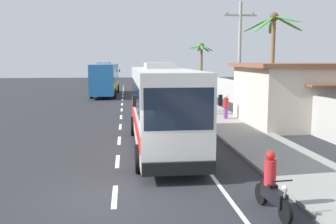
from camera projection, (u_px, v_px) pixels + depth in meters
The scene contains 14 objects.
ground_plane at pixel (114, 201), 11.19m from camera, with size 160.00×160.00×0.00m, color #28282D.
sidewalk_kerb at pixel (240, 131), 21.77m from camera, with size 3.20×90.00×0.14m, color gray.
lane_markings at pixel (152, 120), 26.05m from camera, with size 3.53×71.19×0.01m.
boundary_wall at pixel (277, 105), 25.98m from camera, with size 0.24×60.00×2.16m, color #B2B2AD.
coach_bus_foreground at pixel (162, 104), 17.62m from camera, with size 2.95×10.97×3.96m.
coach_bus_far_lane at pixel (105, 78), 44.15m from camera, with size 3.12×11.64×3.88m.
motorcycle_beside_bus at pixel (177, 109), 26.71m from camera, with size 0.56×1.96×1.65m.
motorcycle_trailing at pixel (272, 188), 10.26m from camera, with size 0.56×1.96×1.67m.
pedestrian_near_kerb at pixel (208, 101), 29.52m from camera, with size 0.36×0.36×1.58m.
pedestrian_midwalk at pixel (214, 102), 28.09m from camera, with size 0.36×0.36×1.65m.
pedestrian_far_walk at pixel (226, 106), 25.86m from camera, with size 0.36×0.36×1.62m.
utility_pole_mid at pixel (239, 56), 27.78m from camera, with size 2.41×0.24×8.22m.
palm_nearest at pixel (201, 57), 42.70m from camera, with size 2.90×2.91×5.97m.
palm_second at pixel (273, 42), 23.85m from camera, with size 3.76×3.86×7.01m.
Camera 1 is at (0.39, -10.85, 4.09)m, focal length 40.93 mm.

